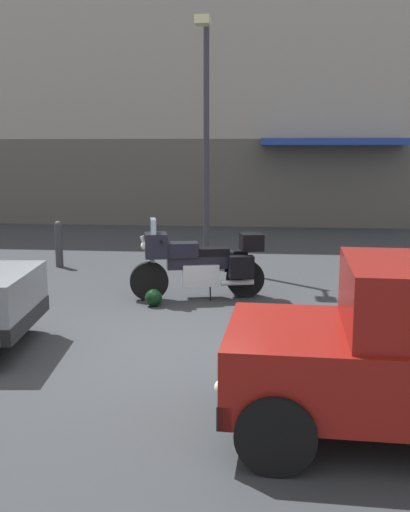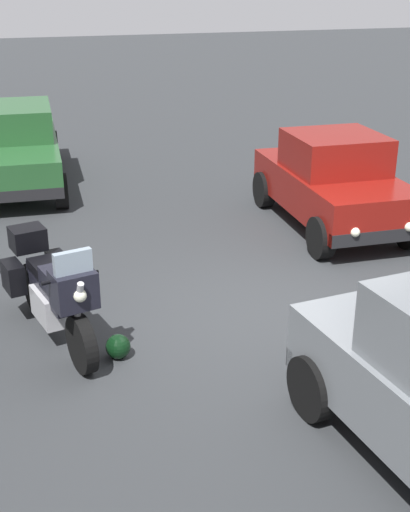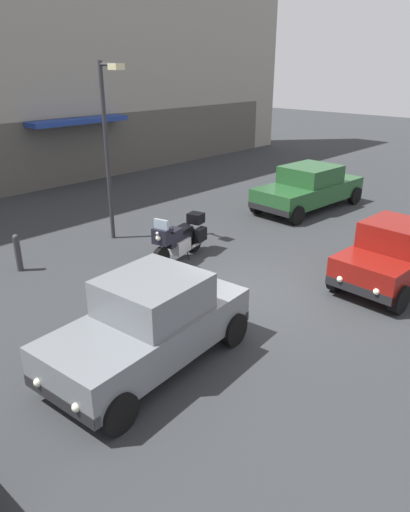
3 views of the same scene
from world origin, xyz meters
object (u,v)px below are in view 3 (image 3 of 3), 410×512
at_px(car_compact_side, 395,255).
at_px(bollard_curbside, 18,252).
at_px(car_hatchback_near, 150,324).
at_px(car_sedan_far, 309,187).
at_px(streetlamp_curbside, 109,137).
at_px(helmet, 176,269).
at_px(motorcycle, 179,238).

xyz_separation_m(car_compact_side, bollard_curbside, (-5.77, 7.27, -0.25)).
relative_size(car_hatchback_near, car_sedan_far, 0.86).
bearing_deg(bollard_curbside, car_hatchback_near, -93.50).
relative_size(car_hatchback_near, car_compact_side, 1.13).
bearing_deg(streetlamp_curbside, car_sedan_far, -19.90).
height_order(streetlamp_curbside, bollard_curbside, streetlamp_curbside).
distance_m(helmet, streetlamp_curbside, 4.34).
distance_m(car_compact_side, bollard_curbside, 9.28).
bearing_deg(helmet, car_sedan_far, 5.73).
height_order(car_compact_side, bollard_curbside, car_compact_side).
xyz_separation_m(motorcycle, car_hatchback_near, (-3.64, -3.09, 0.19)).
height_order(motorcycle, car_hatchback_near, car_hatchback_near).
distance_m(motorcycle, helmet, 1.03).
relative_size(motorcycle, streetlamp_curbside, 0.45).
height_order(car_sedan_far, car_compact_side, same).
bearing_deg(car_hatchback_near, car_compact_side, 158.73).
xyz_separation_m(motorcycle, streetlamp_curbside, (-0.17, 2.59, 2.41)).
height_order(helmet, car_hatchback_near, car_hatchback_near).
distance_m(car_sedan_far, streetlamp_curbside, 7.56).
distance_m(helmet, bollard_curbside, 4.04).
height_order(helmet, car_sedan_far, car_sedan_far).
distance_m(motorcycle, car_compact_side, 5.40).
height_order(helmet, bollard_curbside, bollard_curbside).
bearing_deg(car_hatchback_near, motorcycle, -145.24).
bearing_deg(car_compact_side, helmet, -50.87).
xyz_separation_m(car_sedan_far, streetlamp_curbside, (-6.78, 2.46, 2.25)).
xyz_separation_m(car_hatchback_near, car_compact_side, (6.11, -1.71, -0.04)).
xyz_separation_m(car_compact_side, streetlamp_curbside, (-2.64, 7.39, 2.26)).
bearing_deg(car_hatchback_near, streetlamp_curbside, -126.96).
bearing_deg(motorcycle, car_hatchback_near, 27.46).
relative_size(car_sedan_far, bollard_curbside, 4.72).
bearing_deg(bollard_curbside, car_sedan_far, -13.23).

